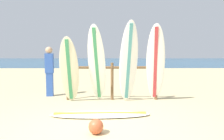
{
  "coord_description": "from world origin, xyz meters",
  "views": [
    {
      "loc": [
        0.34,
        -3.41,
        1.4
      ],
      "look_at": [
        0.41,
        2.95,
        0.93
      ],
      "focal_mm": 30.83,
      "sensor_mm": 36.0,
      "label": 1
    }
  ],
  "objects_px": {
    "beachgoer_standing": "(49,69)",
    "beach_ball": "(96,126)",
    "surfboard_rack": "(112,76)",
    "surfboard_leaning_center_left": "(128,63)",
    "surfboard_lying_on_sand": "(100,114)",
    "small_boat_offshore": "(151,61)",
    "surfboard_leaning_left": "(97,65)",
    "surfboard_leaning_center": "(155,64)",
    "surfboard_leaning_far_left": "(69,70)"
  },
  "relations": [
    {
      "from": "surfboard_leaning_left",
      "to": "surfboard_leaning_far_left",
      "type": "bearing_deg",
      "value": -178.57
    },
    {
      "from": "beachgoer_standing",
      "to": "beach_ball",
      "type": "xyz_separation_m",
      "value": [
        1.84,
        -3.26,
        -0.8
      ]
    },
    {
      "from": "surfboard_lying_on_sand",
      "to": "small_boat_offshore",
      "type": "relative_size",
      "value": 0.9
    },
    {
      "from": "beachgoer_standing",
      "to": "beach_ball",
      "type": "bearing_deg",
      "value": -60.59
    },
    {
      "from": "surfboard_rack",
      "to": "surfboard_lying_on_sand",
      "type": "xyz_separation_m",
      "value": [
        -0.3,
        -1.66,
        -0.73
      ]
    },
    {
      "from": "surfboard_leaning_center_left",
      "to": "surfboard_leaning_left",
      "type": "bearing_deg",
      "value": 179.45
    },
    {
      "from": "surfboard_leaning_left",
      "to": "surfboard_lying_on_sand",
      "type": "distance_m",
      "value": 1.67
    },
    {
      "from": "surfboard_leaning_center_left",
      "to": "surfboard_lying_on_sand",
      "type": "relative_size",
      "value": 1.02
    },
    {
      "from": "surfboard_leaning_far_left",
      "to": "surfboard_leaning_center_left",
      "type": "relative_size",
      "value": 0.81
    },
    {
      "from": "surfboard_leaning_far_left",
      "to": "surfboard_leaning_left",
      "type": "bearing_deg",
      "value": 1.43
    },
    {
      "from": "surfboard_lying_on_sand",
      "to": "beachgoer_standing",
      "type": "xyz_separation_m",
      "value": [
        -1.86,
        2.22,
        0.91
      ]
    },
    {
      "from": "surfboard_leaning_far_left",
      "to": "beachgoer_standing",
      "type": "distance_m",
      "value": 1.33
    },
    {
      "from": "surfboard_leaning_far_left",
      "to": "surfboard_leaning_center",
      "type": "xyz_separation_m",
      "value": [
        2.56,
        0.09,
        0.18
      ]
    },
    {
      "from": "surfboard_leaning_left",
      "to": "surfboard_leaning_center",
      "type": "xyz_separation_m",
      "value": [
        1.75,
        0.07,
        0.02
      ]
    },
    {
      "from": "surfboard_rack",
      "to": "beachgoer_standing",
      "type": "bearing_deg",
      "value": 165.34
    },
    {
      "from": "surfboard_leaning_far_left",
      "to": "beach_ball",
      "type": "height_order",
      "value": "surfboard_leaning_far_left"
    },
    {
      "from": "surfboard_lying_on_sand",
      "to": "beachgoer_standing",
      "type": "height_order",
      "value": "beachgoer_standing"
    },
    {
      "from": "surfboard_leaning_center",
      "to": "beachgoer_standing",
      "type": "xyz_separation_m",
      "value": [
        -3.45,
        0.9,
        -0.21
      ]
    },
    {
      "from": "surfboard_lying_on_sand",
      "to": "small_boat_offshore",
      "type": "xyz_separation_m",
      "value": [
        8.94,
        36.56,
        0.22
      ]
    },
    {
      "from": "surfboard_leaning_center_left",
      "to": "beachgoer_standing",
      "type": "xyz_separation_m",
      "value": [
        -2.64,
        0.98,
        -0.26
      ]
    },
    {
      "from": "beachgoer_standing",
      "to": "surfboard_leaning_center_left",
      "type": "bearing_deg",
      "value": -20.38
    },
    {
      "from": "surfboard_leaning_left",
      "to": "small_boat_offshore",
      "type": "height_order",
      "value": "surfboard_leaning_left"
    },
    {
      "from": "surfboard_rack",
      "to": "surfboard_leaning_center_left",
      "type": "bearing_deg",
      "value": -40.94
    },
    {
      "from": "surfboard_leaning_center",
      "to": "beach_ball",
      "type": "relative_size",
      "value": 8.48
    },
    {
      "from": "surfboard_leaning_far_left",
      "to": "surfboard_lying_on_sand",
      "type": "relative_size",
      "value": 0.83
    },
    {
      "from": "surfboard_leaning_far_left",
      "to": "small_boat_offshore",
      "type": "height_order",
      "value": "surfboard_leaning_far_left"
    },
    {
      "from": "surfboard_rack",
      "to": "surfboard_leaning_far_left",
      "type": "xyz_separation_m",
      "value": [
        -1.26,
        -0.43,
        0.21
      ]
    },
    {
      "from": "surfboard_leaning_left",
      "to": "beach_ball",
      "type": "height_order",
      "value": "surfboard_leaning_left"
    },
    {
      "from": "surfboard_rack",
      "to": "surfboard_lying_on_sand",
      "type": "height_order",
      "value": "surfboard_rack"
    },
    {
      "from": "surfboard_leaning_center_left",
      "to": "small_boat_offshore",
      "type": "bearing_deg",
      "value": 76.98
    },
    {
      "from": "surfboard_rack",
      "to": "surfboard_leaning_center_left",
      "type": "distance_m",
      "value": 0.77
    },
    {
      "from": "surfboard_rack",
      "to": "beachgoer_standing",
      "type": "xyz_separation_m",
      "value": [
        -2.16,
        0.56,
        0.18
      ]
    },
    {
      "from": "beachgoer_standing",
      "to": "beach_ball",
      "type": "distance_m",
      "value": 3.83
    },
    {
      "from": "small_boat_offshore",
      "to": "surfboard_rack",
      "type": "bearing_deg",
      "value": -103.91
    },
    {
      "from": "surfboard_lying_on_sand",
      "to": "beach_ball",
      "type": "xyz_separation_m",
      "value": [
        -0.02,
        -1.04,
        0.1
      ]
    },
    {
      "from": "surfboard_leaning_center_left",
      "to": "surfboard_lying_on_sand",
      "type": "xyz_separation_m",
      "value": [
        -0.77,
        -1.24,
        -1.17
      ]
    },
    {
      "from": "beachgoer_standing",
      "to": "small_boat_offshore",
      "type": "bearing_deg",
      "value": 72.53
    },
    {
      "from": "surfboard_rack",
      "to": "surfboard_lying_on_sand",
      "type": "bearing_deg",
      "value": -100.1
    },
    {
      "from": "surfboard_leaning_left",
      "to": "surfboard_leaning_center",
      "type": "relative_size",
      "value": 0.98
    },
    {
      "from": "surfboard_leaning_center_left",
      "to": "beachgoer_standing",
      "type": "height_order",
      "value": "surfboard_leaning_center_left"
    },
    {
      "from": "surfboard_leaning_far_left",
      "to": "small_boat_offshore",
      "type": "relative_size",
      "value": 0.75
    },
    {
      "from": "beachgoer_standing",
      "to": "small_boat_offshore",
      "type": "xyz_separation_m",
      "value": [
        10.8,
        34.34,
        -0.68
      ]
    },
    {
      "from": "surfboard_leaning_center",
      "to": "beach_ball",
      "type": "bearing_deg",
      "value": -124.31
    },
    {
      "from": "surfboard_rack",
      "to": "small_boat_offshore",
      "type": "relative_size",
      "value": 1.12
    },
    {
      "from": "surfboard_leaning_center_left",
      "to": "surfboard_lying_on_sand",
      "type": "height_order",
      "value": "surfboard_leaning_center_left"
    },
    {
      "from": "surfboard_lying_on_sand",
      "to": "surfboard_leaning_left",
      "type": "bearing_deg",
      "value": 97.18
    },
    {
      "from": "surfboard_leaning_center",
      "to": "beachgoer_standing",
      "type": "height_order",
      "value": "surfboard_leaning_center"
    },
    {
      "from": "surfboard_rack",
      "to": "surfboard_leaning_center",
      "type": "height_order",
      "value": "surfboard_leaning_center"
    },
    {
      "from": "surfboard_leaning_far_left",
      "to": "beachgoer_standing",
      "type": "relative_size",
      "value": 1.14
    },
    {
      "from": "surfboard_leaning_left",
      "to": "small_boat_offshore",
      "type": "bearing_deg",
      "value": 75.55
    }
  ]
}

